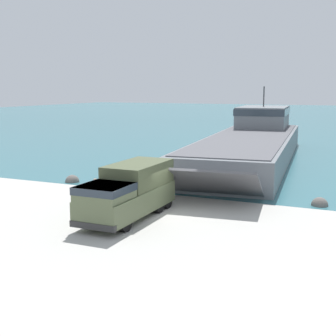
% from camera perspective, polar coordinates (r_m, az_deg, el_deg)
% --- Properties ---
extents(ground_plane, '(240.00, 240.00, 0.00)m').
position_cam_1_polar(ground_plane, '(27.32, 0.13, -5.51)').
color(ground_plane, '#B7B5AD').
extents(water_surface, '(240.00, 180.00, 0.01)m').
position_cam_1_polar(water_surface, '(119.20, 18.94, 5.74)').
color(water_surface, '#336B75').
rests_on(water_surface, ground_plane).
extents(landing_craft, '(11.26, 37.00, 7.38)m').
position_cam_1_polar(landing_craft, '(49.23, 10.24, 3.29)').
color(landing_craft, slate).
rests_on(landing_craft, ground_plane).
extents(military_truck, '(2.57, 7.39, 2.95)m').
position_cam_1_polar(military_truck, '(26.12, -4.81, -2.84)').
color(military_truck, '#566042').
rests_on(military_truck, ground_plane).
extents(soldier_on_ramp, '(0.45, 0.50, 1.76)m').
position_cam_1_polar(soldier_on_ramp, '(28.88, -8.83, -2.70)').
color(soldier_on_ramp, '#6B664C').
rests_on(soldier_on_ramp, ground_plane).
extents(mooring_bollard, '(0.36, 0.36, 0.91)m').
position_cam_1_polar(mooring_bollard, '(32.98, -6.34, -2.03)').
color(mooring_bollard, '#333338').
rests_on(mooring_bollard, ground_plane).
extents(shoreline_rock_a, '(1.10, 1.10, 1.10)m').
position_cam_1_polar(shoreline_rock_a, '(36.97, -11.59, -1.67)').
color(shoreline_rock_a, '#66605B').
rests_on(shoreline_rock_a, ground_plane).
extents(shoreline_rock_c, '(1.05, 1.05, 1.05)m').
position_cam_1_polar(shoreline_rock_c, '(30.49, 17.99, -4.38)').
color(shoreline_rock_c, '#66605B').
rests_on(shoreline_rock_c, ground_plane).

